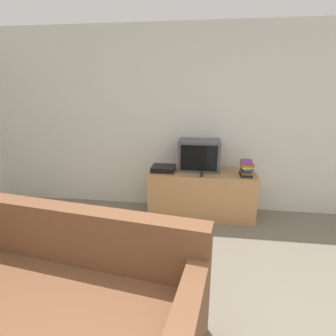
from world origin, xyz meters
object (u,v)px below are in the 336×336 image
(couch, at_px, (52,305))
(set_top_box, at_px, (163,168))
(tv_stand, at_px, (201,194))
(remote_on_stand, at_px, (201,175))
(book_stack, at_px, (246,168))
(television, at_px, (199,155))

(couch, bearing_deg, set_top_box, 85.47)
(couch, distance_m, set_top_box, 2.20)
(tv_stand, relative_size, remote_on_stand, 9.73)
(book_stack, height_order, remote_on_stand, book_stack)
(couch, distance_m, book_stack, 2.64)
(tv_stand, distance_m, remote_on_stand, 0.37)
(tv_stand, bearing_deg, set_top_box, -178.25)
(remote_on_stand, bearing_deg, book_stack, 7.20)
(couch, height_order, remote_on_stand, couch)
(couch, bearing_deg, tv_stand, 72.60)
(television, xyz_separation_m, set_top_box, (-0.49, -0.11, -0.18))
(television, distance_m, couch, 2.49)
(tv_stand, xyz_separation_m, couch, (-1.02, -2.13, -0.01))
(set_top_box, bearing_deg, couch, -102.72)
(television, height_order, book_stack, television)
(couch, bearing_deg, television, 74.66)
(book_stack, relative_size, remote_on_stand, 1.47)
(tv_stand, xyz_separation_m, television, (-0.05, 0.09, 0.54))
(television, bearing_deg, couch, -113.53)
(set_top_box, bearing_deg, television, 12.61)
(book_stack, bearing_deg, couch, -127.82)
(book_stack, relative_size, set_top_box, 0.69)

